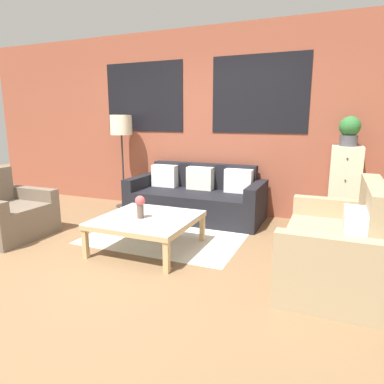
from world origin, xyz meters
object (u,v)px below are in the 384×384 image
(couch_dark, at_px, (196,199))
(flower_vase, at_px, (140,205))
(floor_lamp, at_px, (121,129))
(potted_plant, at_px, (350,130))
(settee_vintage, at_px, (336,248))
(armchair_corner, at_px, (7,215))
(coffee_table, at_px, (147,221))
(drawer_cabinet, at_px, (344,188))

(couch_dark, distance_m, flower_vase, 1.50)
(floor_lamp, bearing_deg, potted_plant, 1.58)
(settee_vintage, xyz_separation_m, potted_plant, (0.08, 1.66, 1.00))
(armchair_corner, distance_m, potted_plant, 4.45)
(settee_vintage, bearing_deg, flower_vase, -178.72)
(couch_dark, height_order, coffee_table, couch_dark)
(coffee_table, relative_size, flower_vase, 4.07)
(settee_vintage, height_order, floor_lamp, floor_lamp)
(floor_lamp, bearing_deg, couch_dark, -5.47)
(drawer_cabinet, xyz_separation_m, potted_plant, (0.00, 0.00, 0.76))
(settee_vintage, relative_size, armchair_corner, 1.63)
(couch_dark, xyz_separation_m, coffee_table, (-0.03, -1.42, 0.04))
(armchair_corner, relative_size, flower_vase, 3.47)
(couch_dark, relative_size, floor_lamp, 1.31)
(settee_vintage, relative_size, flower_vase, 5.68)
(floor_lamp, bearing_deg, coffee_table, -49.06)
(coffee_table, xyz_separation_m, floor_lamp, (-1.34, 1.55, 0.96))
(couch_dark, xyz_separation_m, potted_plant, (2.01, 0.22, 1.02))
(floor_lamp, bearing_deg, settee_vintage, -25.39)
(drawer_cabinet, relative_size, potted_plant, 2.92)
(floor_lamp, height_order, flower_vase, floor_lamp)
(armchair_corner, distance_m, flower_vase, 1.82)
(armchair_corner, relative_size, drawer_cabinet, 0.80)
(coffee_table, bearing_deg, floor_lamp, 130.94)
(armchair_corner, bearing_deg, potted_plant, 26.56)
(couch_dark, bearing_deg, drawer_cabinet, 6.37)
(potted_plant, distance_m, flower_vase, 2.80)
(couch_dark, distance_m, floor_lamp, 1.70)
(potted_plant, xyz_separation_m, flower_vase, (-2.08, -1.71, -0.78))
(couch_dark, bearing_deg, potted_plant, 6.37)
(couch_dark, distance_m, armchair_corner, 2.53)
(armchair_corner, height_order, coffee_table, armchair_corner)
(floor_lamp, bearing_deg, drawer_cabinet, 1.58)
(armchair_corner, bearing_deg, floor_lamp, 74.96)
(drawer_cabinet, bearing_deg, flower_vase, -140.68)
(coffee_table, distance_m, drawer_cabinet, 2.62)
(floor_lamp, bearing_deg, armchair_corner, -105.04)
(floor_lamp, relative_size, drawer_cabinet, 1.37)
(floor_lamp, height_order, potted_plant, floor_lamp)
(couch_dark, distance_m, coffee_table, 1.42)
(coffee_table, height_order, flower_vase, flower_vase)
(couch_dark, relative_size, drawer_cabinet, 1.79)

